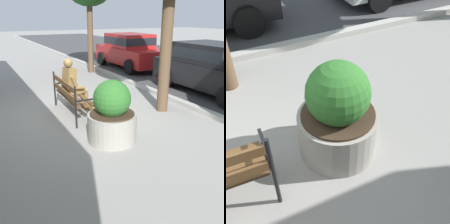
{
  "view_description": "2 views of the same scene",
  "coord_description": "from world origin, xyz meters",
  "views": [
    {
      "loc": [
        6.04,
        -2.1,
        2.35
      ],
      "look_at": [
        1.77,
        0.12,
        0.6
      ],
      "focal_mm": 42.75,
      "sensor_mm": 36.0,
      "label": 1
    },
    {
      "loc": [
        0.67,
        -2.1,
        2.74
      ],
      "look_at": [
        1.77,
        0.12,
        0.6
      ],
      "focal_mm": 46.11,
      "sensor_mm": 36.0,
      "label": 2
    }
  ],
  "objects": [
    {
      "name": "concrete_planter",
      "position": [
        1.77,
        0.12,
        0.53
      ],
      "size": [
        0.96,
        0.96,
        1.23
      ],
      "color": "gray",
      "rests_on": "ground"
    }
  ]
}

